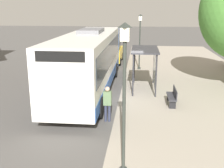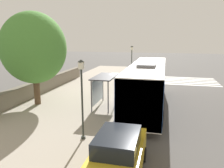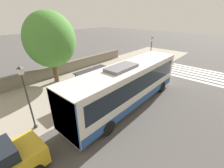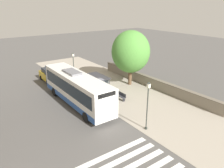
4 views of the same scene
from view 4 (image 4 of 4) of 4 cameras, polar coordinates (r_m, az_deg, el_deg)
ground_plane at (r=24.57m, az=-3.81°, el=-5.08°), size 120.00×120.00×0.00m
sidewalk_plaza at (r=26.98m, az=4.32°, el=-2.69°), size 9.00×44.00×0.02m
stone_wall at (r=29.35m, az=10.44°, el=0.37°), size 0.60×20.00×1.37m
bus at (r=24.06m, az=-9.27°, el=-1.06°), size 2.65×11.75×3.59m
bus_shelter at (r=26.10m, az=-3.45°, el=1.28°), size 1.55×3.31×2.47m
pedestrian at (r=21.65m, az=-0.01°, el=-5.98°), size 0.34×0.22×1.58m
bench at (r=25.28m, az=2.36°, el=-3.13°), size 0.40×1.51×0.88m
street_lamp_near at (r=30.53m, az=-10.01°, el=4.84°), size 0.28×0.28×4.32m
street_lamp_far at (r=18.80m, az=9.27°, el=-4.71°), size 0.28×0.28×4.44m
shade_tree at (r=29.08m, az=4.90°, el=8.38°), size 5.06×5.06×7.36m
parked_car_behind_bus at (r=32.53m, az=-15.97°, el=2.29°), size 1.94×4.14×1.87m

